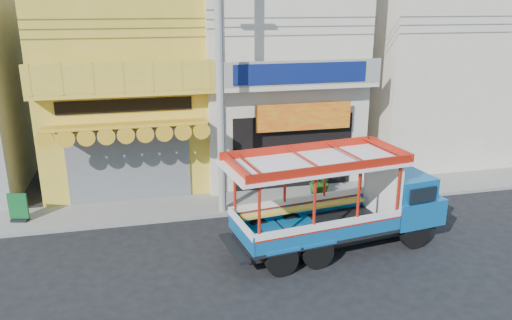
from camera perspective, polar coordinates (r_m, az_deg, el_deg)
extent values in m
plane|color=black|center=(14.47, 2.42, -10.88)|extent=(90.00, 90.00, 0.00)
cube|color=slate|center=(17.95, -1.03, -4.78)|extent=(30.00, 2.00, 0.12)
cube|color=gold|center=(20.43, -14.74, 8.90)|extent=(6.00, 6.00, 8.00)
cube|color=#595B5E|center=(18.06, -14.23, -0.66)|extent=(4.20, 0.10, 2.60)
cube|color=gold|center=(16.92, -14.66, 3.90)|extent=(5.20, 1.50, 0.31)
cube|color=gold|center=(17.11, -14.90, 7.45)|extent=(6.00, 0.70, 0.18)
cube|color=gold|center=(16.73, -15.07, 9.13)|extent=(6.00, 0.12, 0.95)
cube|color=black|center=(17.52, -14.76, 6.02)|extent=(4.50, 0.04, 0.45)
cube|color=beige|center=(21.16, 1.93, 9.74)|extent=(6.00, 6.00, 8.00)
cube|color=black|center=(18.85, 4.25, 0.93)|extent=(4.60, 0.12, 2.80)
cube|color=gold|center=(18.33, 5.51, 4.94)|extent=(3.60, 0.05, 1.00)
cube|color=beige|center=(17.97, 4.76, 8.45)|extent=(6.00, 0.70, 0.18)
cube|color=gray|center=(17.62, 5.10, 9.90)|extent=(6.00, 0.12, 0.85)
cube|color=navy|center=(17.55, 5.17, 9.86)|extent=(4.80, 0.06, 0.70)
cube|color=beige|center=(17.49, -4.94, 8.02)|extent=(0.35, 0.30, 8.00)
cube|color=beige|center=(23.98, 18.51, 9.31)|extent=(6.00, 6.00, 7.60)
cylinder|color=gray|center=(15.90, -4.14, 8.90)|extent=(0.26, 0.26, 9.00)
cylinder|color=black|center=(15.41, 17.70, -8.03)|extent=(0.91, 0.37, 0.89)
cylinder|color=black|center=(16.62, 14.09, -5.80)|extent=(0.91, 0.37, 0.89)
cylinder|color=black|center=(13.77, 7.06, -10.49)|extent=(0.91, 0.37, 0.89)
cylinder|color=black|center=(15.11, 4.02, -7.72)|extent=(0.91, 0.37, 0.89)
cylinder|color=black|center=(13.34, 2.94, -11.34)|extent=(0.91, 0.37, 0.89)
cylinder|color=black|center=(14.72, 0.23, -8.39)|extent=(0.91, 0.37, 0.89)
cube|color=black|center=(14.86, 9.19, -7.99)|extent=(6.11, 2.28, 0.25)
cube|color=#1065B0|center=(15.89, 16.51, -4.86)|extent=(1.85, 2.16, 0.80)
cube|color=#1065B0|center=(15.56, 16.35, -2.52)|extent=(1.48, 1.95, 0.67)
cube|color=black|center=(15.95, 18.11, -2.37)|extent=(0.27, 1.55, 0.49)
cube|color=black|center=(14.45, 6.69, -7.87)|extent=(4.62, 2.54, 0.11)
cube|color=#1065B0|center=(13.58, 8.60, -8.25)|extent=(4.36, 0.68, 0.53)
cube|color=white|center=(13.48, 8.64, -7.33)|extent=(4.36, 0.69, 0.20)
cube|color=#1065B0|center=(15.08, 5.06, -5.39)|extent=(4.36, 0.68, 0.53)
cube|color=white|center=(14.99, 5.09, -4.55)|extent=(4.36, 0.69, 0.20)
cylinder|color=red|center=(12.36, 0.38, -5.76)|extent=(0.09, 0.09, 1.42)
cylinder|color=red|center=(13.96, -2.43, -2.95)|extent=(0.09, 0.09, 1.42)
cube|color=white|center=(15.17, 14.25, -2.96)|extent=(0.32, 1.79, 2.00)
cube|color=white|center=(13.67, 6.65, -0.36)|extent=(5.18, 2.84, 0.09)
cube|color=red|center=(13.63, 6.68, 0.28)|extent=(4.99, 2.72, 0.23)
cube|color=black|center=(17.98, -25.35, -6.17)|extent=(0.58, 0.40, 0.10)
cube|color=#0E4E21|center=(17.81, -25.55, -4.76)|extent=(0.62, 0.22, 0.86)
imported|color=#205117|center=(18.40, 7.36, -2.41)|extent=(1.20, 1.23, 1.04)
imported|color=#205117|center=(18.20, 7.37, -2.55)|extent=(0.77, 0.75, 1.09)
imported|color=#205117|center=(18.49, 7.00, -2.37)|extent=(0.60, 0.60, 1.00)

